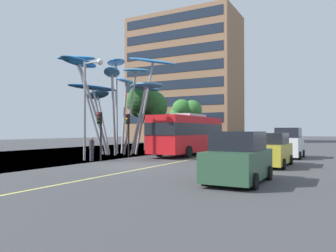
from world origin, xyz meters
name	(u,v)px	position (x,y,z in m)	size (l,w,h in m)	color
ground	(120,166)	(-0.72, 0.00, -0.05)	(120.00, 240.00, 0.10)	#424244
red_bus	(188,133)	(-0.44, 9.36, 1.93)	(2.98, 9.83, 3.53)	red
leaf_sculpture	(119,81)	(-6.56, 7.60, 6.64)	(10.79, 10.72, 9.05)	#9EA0A5
traffic_light_kerb_near	(100,126)	(-3.25, 1.10, 2.45)	(0.28, 0.42, 3.37)	black
traffic_light_kerb_far	(128,126)	(-3.87, 5.27, 2.51)	(0.28, 0.42, 3.45)	black
car_parked_near	(239,159)	(7.57, -3.26, 0.97)	(2.09, 4.21, 2.07)	#2D5138
car_parked_mid	(272,150)	(7.57, 3.74, 0.94)	(1.97, 4.56, 1.97)	gold
car_parked_far	(288,144)	(7.60, 10.45, 1.09)	(2.06, 4.07, 2.33)	silver
street_lamp	(89,96)	(-4.52, 1.42, 4.59)	(1.69, 0.44, 7.13)	gray
tree_pavement_near	(146,102)	(-7.94, 14.44, 5.32)	(4.71, 5.21, 7.51)	brown
tree_pavement_far	(184,112)	(-9.83, 28.42, 4.92)	(4.83, 3.95, 6.88)	brown
pedestrian	(92,149)	(-4.17, 1.32, 0.84)	(0.34, 0.34, 1.67)	#2D3342
backdrop_building	(184,80)	(-15.84, 41.19, 12.06)	(20.76, 10.79, 24.10)	#936B4C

